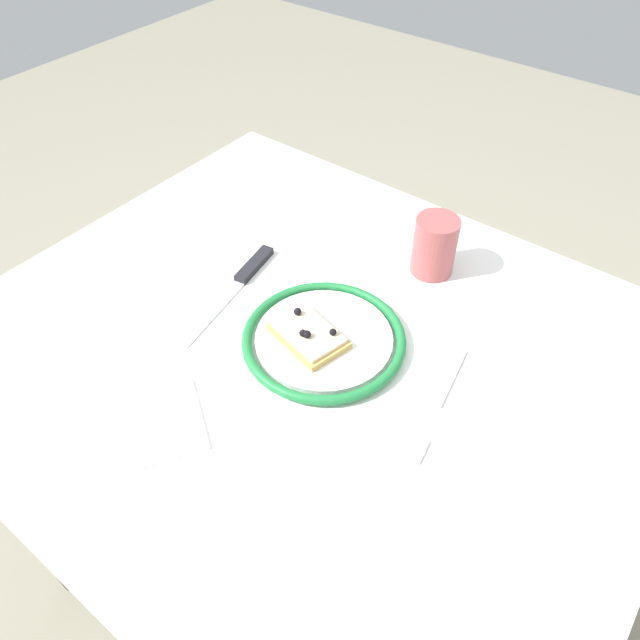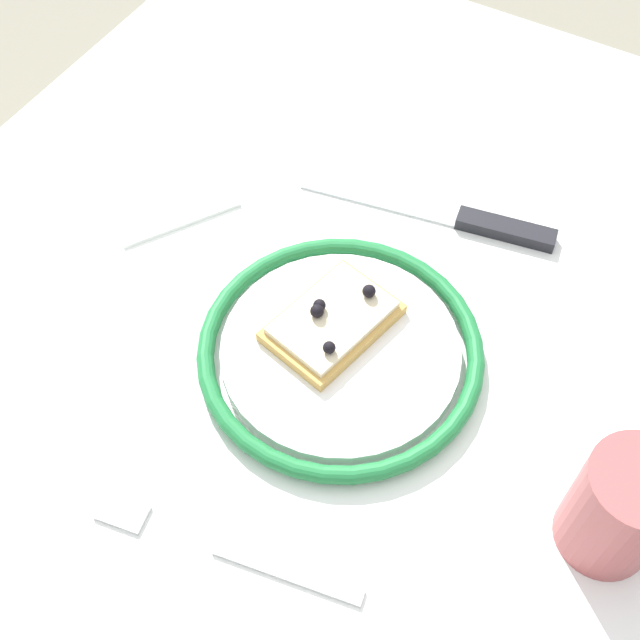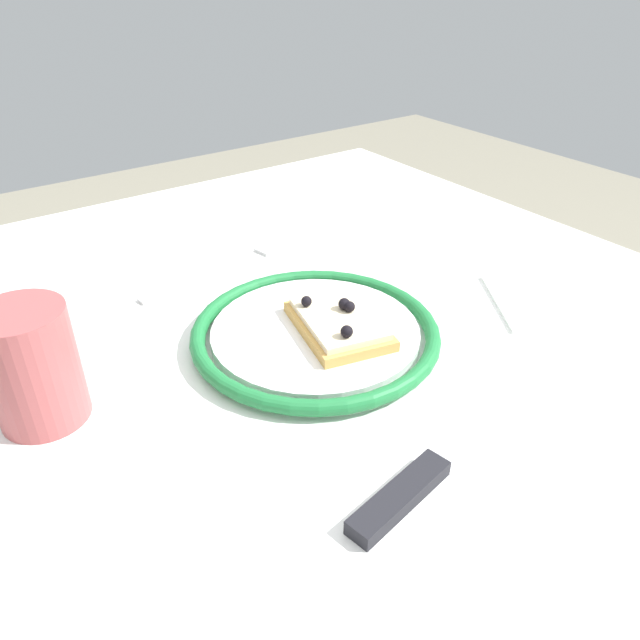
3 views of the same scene
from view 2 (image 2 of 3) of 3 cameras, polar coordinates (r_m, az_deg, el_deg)
The scene contains 8 objects.
ground_plane at distance 1.40m, azimuth 0.43°, elevation -19.01°, with size 6.00×6.00×0.00m, color gray.
dining_table at distance 0.78m, azimuth 0.74°, elevation -5.35°, with size 0.97×0.83×0.78m.
plate at distance 0.67m, azimuth 1.41°, elevation -2.16°, with size 0.23×0.23×0.02m.
pizza_slice_near at distance 0.67m, azimuth 1.23°, elevation 0.08°, with size 0.12×0.09×0.03m.
knife at distance 0.77m, azimuth 10.31°, elevation 6.72°, with size 0.06×0.24×0.01m.
fork at distance 0.61m, azimuth -6.62°, elevation -15.41°, with size 0.05×0.20×0.00m.
cup at distance 0.60m, azimuth 19.97°, elevation -12.10°, with size 0.07×0.07×0.10m, color #A54C4C.
napkin at distance 0.82m, azimuth -11.30°, elevation 9.83°, with size 0.11×0.15×0.00m, color white.
Camera 2 is at (-0.34, -0.18, 1.35)m, focal length 46.48 mm.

